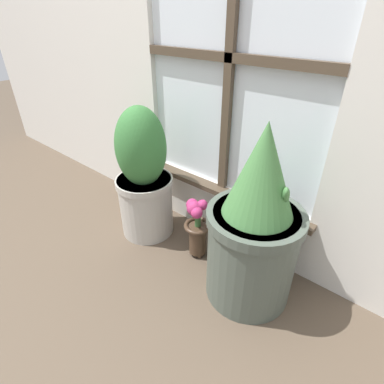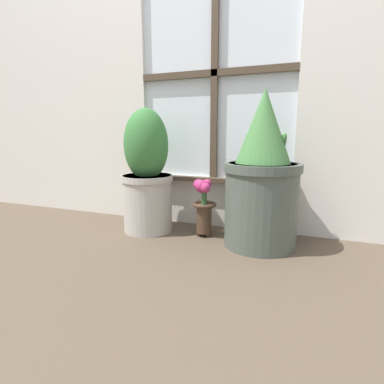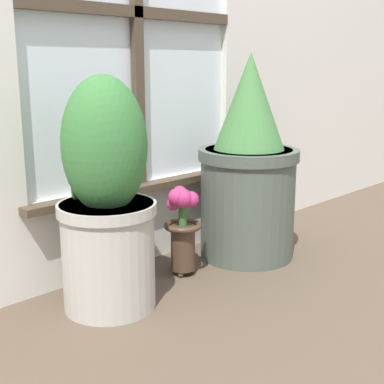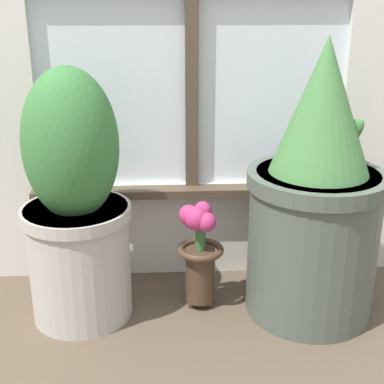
{
  "view_description": "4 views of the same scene",
  "coord_description": "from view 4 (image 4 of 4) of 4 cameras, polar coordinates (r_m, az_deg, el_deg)",
  "views": [
    {
      "loc": [
        0.69,
        -0.46,
        1.01
      ],
      "look_at": [
        -0.03,
        0.38,
        0.33
      ],
      "focal_mm": 28.0,
      "sensor_mm": 36.0,
      "label": 1
    },
    {
      "loc": [
        0.49,
        -1.05,
        0.52
      ],
      "look_at": [
        -0.05,
        0.37,
        0.23
      ],
      "focal_mm": 28.0,
      "sensor_mm": 36.0,
      "label": 2
    },
    {
      "loc": [
        -1.15,
        -0.83,
        0.68
      ],
      "look_at": [
        0.05,
        0.37,
        0.28
      ],
      "focal_mm": 50.0,
      "sensor_mm": 36.0,
      "label": 3
    },
    {
      "loc": [
        -0.08,
        -0.91,
        0.81
      ],
      "look_at": [
        -0.01,
        0.33,
        0.35
      ],
      "focal_mm": 50.0,
      "sensor_mm": 36.0,
      "label": 4
    }
  ],
  "objects": [
    {
      "name": "flower_vase",
      "position": [
        1.44,
        0.78,
        -6.15
      ],
      "size": [
        0.13,
        0.13,
        0.3
      ],
      "color": "#473323",
      "rests_on": "ground_plane"
    },
    {
      "name": "potted_plant_left",
      "position": [
        1.38,
        -12.3,
        -1.51
      ],
      "size": [
        0.28,
        0.28,
        0.66
      ],
      "color": "#B7B2A8",
      "rests_on": "ground_plane"
    },
    {
      "name": "potted_plant_right",
      "position": [
        1.4,
        13.04,
        -0.9
      ],
      "size": [
        0.36,
        0.36,
        0.73
      ],
      "color": "#4C564C",
      "rests_on": "ground_plane"
    }
  ]
}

